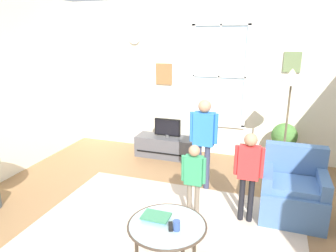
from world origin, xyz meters
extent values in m
cube|color=olive|center=(0.00, 0.00, -0.01)|extent=(6.22, 5.85, 0.02)
cube|color=silver|center=(0.00, 2.69, 1.43)|extent=(5.62, 0.12, 2.85)
cube|color=silver|center=(0.17, 2.62, 1.50)|extent=(0.97, 0.02, 1.82)
cube|color=white|center=(0.17, 2.60, 2.41)|extent=(1.03, 0.04, 0.06)
cube|color=white|center=(0.17, 2.60, 0.59)|extent=(1.03, 0.04, 0.06)
cube|color=white|center=(-0.32, 2.60, 1.50)|extent=(0.06, 0.04, 1.82)
cube|color=white|center=(0.65, 2.60, 1.50)|extent=(0.06, 0.04, 1.82)
cube|color=white|center=(0.17, 2.60, 1.50)|extent=(0.03, 0.04, 1.82)
cube|color=white|center=(0.17, 2.60, 1.50)|extent=(0.97, 0.04, 0.03)
cube|color=olive|center=(-0.89, 2.61, 1.50)|extent=(0.32, 0.03, 0.40)
cube|color=#667A4C|center=(1.38, 2.61, 1.79)|extent=(0.28, 0.03, 0.34)
cylinder|color=silver|center=(-1.48, 2.60, 2.18)|extent=(0.24, 0.04, 0.24)
cube|color=#C6B29E|center=(0.05, -0.06, 0.00)|extent=(3.18, 2.36, 0.01)
cube|color=#4C4C51|center=(-0.67, 2.17, 0.20)|extent=(1.19, 0.43, 0.39)
cube|color=black|center=(-0.67, 1.95, 0.14)|extent=(1.07, 0.02, 0.02)
cylinder|color=#4C4C4C|center=(-0.67, 2.17, 0.42)|extent=(0.08, 0.08, 0.05)
cube|color=black|center=(-0.67, 2.17, 0.58)|extent=(0.49, 0.05, 0.32)
cube|color=black|center=(-0.67, 2.14, 0.58)|extent=(0.45, 0.01, 0.28)
cube|color=#476B9E|center=(1.47, 0.75, 0.21)|extent=(0.76, 0.72, 0.42)
cube|color=#476B9E|center=(1.47, 1.05, 0.65)|extent=(0.76, 0.16, 0.45)
cube|color=#476B9E|center=(1.15, 0.75, 0.52)|extent=(0.12, 0.65, 0.20)
cube|color=#476B9E|center=(1.79, 0.75, 0.52)|extent=(0.12, 0.65, 0.20)
cube|color=#4D73AA|center=(1.47, 0.70, 0.46)|extent=(0.61, 0.50, 0.08)
cylinder|color=#99B2B7|center=(0.25, -0.54, 0.44)|extent=(0.77, 0.77, 0.02)
torus|color=#3F3328|center=(0.25, -0.54, 0.44)|extent=(0.79, 0.79, 0.02)
cylinder|color=#33281E|center=(0.02, -0.32, 0.21)|extent=(0.04, 0.04, 0.43)
cylinder|color=#33281E|center=(0.48, -0.32, 0.21)|extent=(0.04, 0.04, 0.43)
cube|color=#629AC8|center=(0.11, -0.49, 0.46)|extent=(0.26, 0.15, 0.03)
cube|color=#397C57|center=(0.11, -0.49, 0.48)|extent=(0.28, 0.19, 0.02)
cylinder|color=#334C8C|center=(0.36, -0.60, 0.49)|extent=(0.07, 0.07, 0.10)
cube|color=black|center=(0.30, -0.58, 0.45)|extent=(0.09, 0.15, 0.02)
cylinder|color=black|center=(0.87, 0.48, 0.29)|extent=(0.07, 0.07, 0.58)
cylinder|color=black|center=(0.98, 0.48, 0.29)|extent=(0.07, 0.07, 0.58)
cube|color=red|center=(0.93, 0.48, 0.78)|extent=(0.25, 0.13, 0.41)
sphere|color=#A87A5B|center=(0.93, 0.48, 1.07)|extent=(0.16, 0.16, 0.16)
cylinder|color=red|center=(0.78, 0.46, 0.80)|extent=(0.05, 0.05, 0.37)
cylinder|color=red|center=(1.07, 0.46, 0.80)|extent=(0.05, 0.05, 0.37)
cylinder|color=#333851|center=(0.16, 1.15, 0.34)|extent=(0.08, 0.08, 0.69)
cylinder|color=#333851|center=(0.29, 1.15, 0.34)|extent=(0.08, 0.08, 0.69)
cube|color=blue|center=(0.23, 1.15, 0.93)|extent=(0.30, 0.15, 0.49)
sphere|color=#A87A5B|center=(0.23, 1.15, 1.27)|extent=(0.19, 0.19, 0.19)
cylinder|color=blue|center=(0.05, 1.13, 0.96)|extent=(0.06, 0.06, 0.44)
cylinder|color=blue|center=(0.40, 1.13, 0.96)|extent=(0.06, 0.06, 0.44)
cylinder|color=#726656|center=(0.26, 0.27, 0.25)|extent=(0.06, 0.06, 0.50)
cylinder|color=#726656|center=(0.36, 0.27, 0.25)|extent=(0.06, 0.06, 0.50)
cube|color=#338C59|center=(0.31, 0.27, 0.68)|extent=(0.22, 0.11, 0.36)
sphere|color=#A87A5B|center=(0.31, 0.27, 0.93)|extent=(0.14, 0.14, 0.14)
cylinder|color=#338C59|center=(0.18, 0.25, 0.70)|extent=(0.05, 0.05, 0.32)
cylinder|color=#338C59|center=(0.44, 0.25, 0.70)|extent=(0.05, 0.05, 0.32)
cylinder|color=#4C565B|center=(1.37, 2.27, 0.11)|extent=(0.26, 0.26, 0.21)
cylinder|color=#4C7238|center=(1.37, 2.27, 0.30)|extent=(0.02, 0.02, 0.17)
sphere|color=#447534|center=(1.37, 2.27, 0.60)|extent=(0.43, 0.43, 0.43)
cylinder|color=black|center=(1.35, 1.58, 0.01)|extent=(0.26, 0.26, 0.03)
cylinder|color=brown|center=(1.35, 1.58, 0.79)|extent=(0.03, 0.03, 1.58)
cone|color=beige|center=(1.35, 1.58, 1.68)|extent=(0.32, 0.32, 0.22)
camera|label=1|loc=(1.11, -3.06, 2.24)|focal=33.28mm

